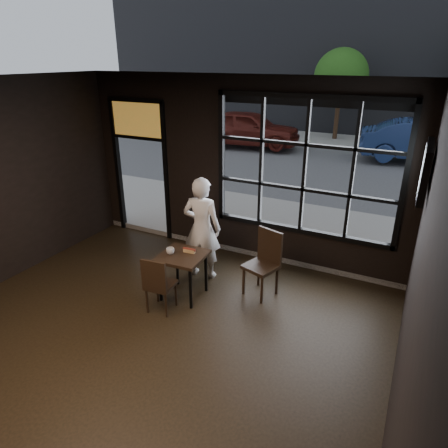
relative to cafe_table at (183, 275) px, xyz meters
The scene contains 16 objects.
floor 1.83m from the cafe_table, 87.10° to the right, with size 6.00×7.00×0.02m, color black.
ceiling 3.37m from the cafe_table, 87.10° to the right, with size 6.00×7.00×0.02m, color black.
wall_right 3.78m from the cafe_table, 30.09° to the right, with size 0.04×7.00×3.20m, color black.
window_frame 2.58m from the cafe_table, 52.93° to the left, with size 3.06×0.12×2.28m, color black.
stained_transom 3.30m from the cafe_table, 139.62° to the left, with size 1.20×0.06×0.70m, color orange.
street_asphalt 22.21m from the cafe_table, 89.77° to the left, with size 60.00×41.00×0.04m, color #545456.
cafe_table is the anchor object (origin of this frame).
chair_near 0.47m from the cafe_table, 102.01° to the right, with size 0.38×0.38×0.88m, color black.
chair_window 1.20m from the cafe_table, 28.94° to the left, with size 0.45×0.45×1.04m, color black.
man 0.85m from the cafe_table, 94.27° to the left, with size 0.63×0.41×1.73m, color white.
hotdog 0.40m from the cafe_table, 65.67° to the left, with size 0.20×0.08×0.06m, color tan, non-canonical shape.
cup 0.44m from the cafe_table, 161.07° to the right, with size 0.12×0.12×0.10m, color silver.
tv 3.64m from the cafe_table, 17.25° to the left, with size 0.12×1.10×0.64m, color black.
navy_car 11.09m from the cafe_table, 74.58° to the left, with size 1.47×4.21×1.39m, color navy.
maroon_car 10.98m from the cafe_table, 108.40° to the left, with size 1.65×4.10×1.40m, color #521912.
tree_left 13.72m from the cafe_table, 92.77° to the left, with size 2.22×2.22×3.80m.
Camera 1 is at (2.86, -2.68, 3.45)m, focal length 32.00 mm.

